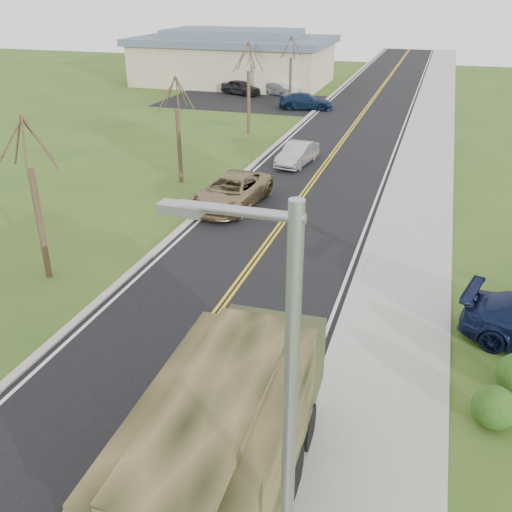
% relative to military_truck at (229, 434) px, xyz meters
% --- Properties ---
extents(road, '(8.00, 120.00, 0.01)m').
position_rel_military_truck_xyz_m(road, '(-3.18, 37.88, -2.06)').
color(road, black).
rests_on(road, ground).
extents(curb_right, '(0.30, 120.00, 0.12)m').
position_rel_military_truck_xyz_m(curb_right, '(0.97, 37.88, -2.00)').
color(curb_right, '#9E998E').
rests_on(curb_right, ground).
extents(sidewalk_right, '(3.20, 120.00, 0.10)m').
position_rel_military_truck_xyz_m(sidewalk_right, '(2.72, 37.88, -2.01)').
color(sidewalk_right, '#9E998E').
rests_on(sidewalk_right, ground).
extents(curb_left, '(0.30, 120.00, 0.10)m').
position_rel_military_truck_xyz_m(curb_left, '(-7.33, 37.88, -2.01)').
color(curb_left, '#9E998E').
rests_on(curb_left, ground).
extents(street_light, '(1.65, 0.22, 8.00)m').
position_rel_military_truck_xyz_m(street_light, '(1.72, -2.62, 2.37)').
color(street_light, gray).
rests_on(street_light, ground).
extents(bare_tree_a, '(1.93, 2.26, 6.08)m').
position_rel_military_truck_xyz_m(bare_tree_a, '(-10.18, 7.88, 0.56)').
color(bare_tree_a, '#38281C').
rests_on(bare_tree_a, ground).
extents(bare_tree_b, '(1.83, 2.14, 5.73)m').
position_rel_military_truck_xyz_m(bare_tree_b, '(-10.18, 19.88, 0.41)').
color(bare_tree_b, '#38281C').
rests_on(bare_tree_b, ground).
extents(bare_tree_c, '(2.04, 2.39, 6.42)m').
position_rel_military_truck_xyz_m(bare_tree_c, '(-10.18, 31.88, 0.71)').
color(bare_tree_c, '#38281C').
rests_on(bare_tree_c, ground).
extents(bare_tree_d, '(1.88, 2.20, 5.91)m').
position_rel_military_truck_xyz_m(bare_tree_d, '(-10.18, 43.88, 0.49)').
color(bare_tree_d, '#38281C').
rests_on(bare_tree_d, ground).
extents(commercial_building, '(25.50, 21.50, 5.65)m').
position_rel_military_truck_xyz_m(commercial_building, '(-19.16, 53.85, 0.62)').
color(commercial_building, tan).
rests_on(commercial_building, ground).
extents(military_truck, '(2.68, 7.29, 3.60)m').
position_rel_military_truck_xyz_m(military_truck, '(0.00, 0.00, 0.00)').
color(military_truck, black).
rests_on(military_truck, ground).
extents(suv_champagne, '(3.07, 5.75, 1.54)m').
position_rel_military_truck_xyz_m(suv_champagne, '(-6.18, 17.11, -1.30)').
color(suv_champagne, '#8F7651').
rests_on(suv_champagne, ground).
extents(sedan_silver, '(1.96, 4.20, 1.33)m').
position_rel_military_truck_xyz_m(sedan_silver, '(-4.83, 25.11, -1.40)').
color(sedan_silver, '#9E9FA3').
rests_on(sedan_silver, ground).
extents(lot_car_dark, '(4.52, 3.04, 1.43)m').
position_rel_military_truck_xyz_m(lot_car_dark, '(-16.11, 47.19, -1.35)').
color(lot_car_dark, black).
rests_on(lot_car_dark, ground).
extents(lot_car_silver, '(4.25, 2.95, 1.33)m').
position_rel_military_truck_xyz_m(lot_car_silver, '(-12.05, 47.88, -1.40)').
color(lot_car_silver, '#A9A9AE').
rests_on(lot_car_silver, ground).
extents(lot_car_navy, '(5.06, 2.85, 1.38)m').
position_rel_military_truck_xyz_m(lot_car_navy, '(-8.24, 41.95, -1.37)').
color(lot_car_navy, '#0E1C36').
rests_on(lot_car_navy, ground).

